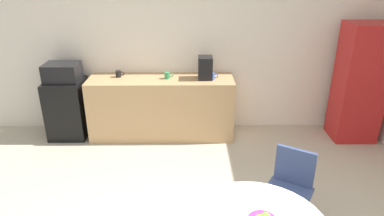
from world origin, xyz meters
The scene contains 10 objects.
wall_back centered at (0.00, 3.00, 1.30)m, with size 6.00×0.10×2.60m, color silver.
counter_block centered at (-0.30, 2.65, 0.45)m, with size 2.10×0.60×0.90m, color tan.
mini_fridge centered at (-1.70, 2.65, 0.43)m, with size 0.54×0.54×0.87m, color black.
microwave centered at (-1.70, 2.65, 1.00)m, with size 0.48×0.38×0.26m, color black.
locker_cabinet centered at (2.55, 2.55, 0.85)m, with size 0.60×0.50×1.71m, color #B21E1E.
chair_navy centered at (1.09, 0.65, 0.52)m, with size 0.58×0.58×0.83m.
mug_white centered at (-0.20, 2.65, 0.95)m, with size 0.13×0.08×0.09m.
mug_green centered at (-0.91, 2.73, 0.95)m, with size 0.13×0.08×0.09m.
mug_red centered at (0.45, 2.60, 0.95)m, with size 0.13×0.08×0.09m.
coffee_maker centered at (0.35, 2.65, 1.06)m, with size 0.20×0.24×0.32m, color black.
Camera 1 is at (0.12, -2.10, 2.46)m, focal length 32.31 mm.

